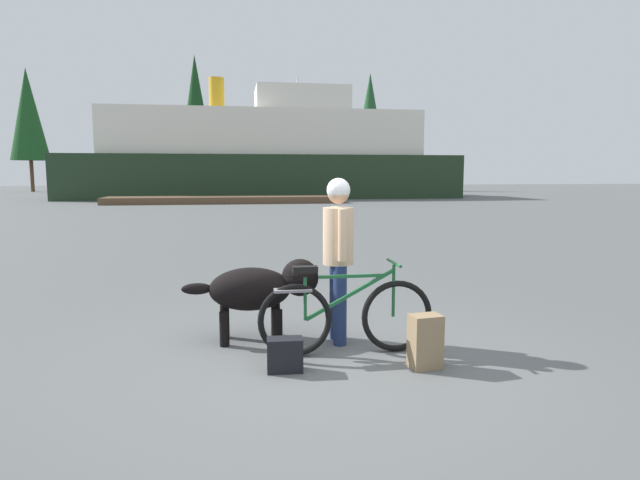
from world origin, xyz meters
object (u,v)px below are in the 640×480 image
at_px(handbag_pannier, 285,355).
at_px(bicycle, 345,316).
at_px(ferry_boat, 266,157).
at_px(person_cyclist, 338,244).
at_px(backpack, 425,341).
at_px(sailboat_moored, 298,191).
at_px(dog, 260,288).

bearing_deg(handbag_pannier, bicycle, 30.27).
bearing_deg(bicycle, ferry_boat, 87.79).
xyz_separation_m(bicycle, person_cyclist, (0.00, 0.41, 0.65)).
distance_m(bicycle, handbag_pannier, 0.77).
distance_m(person_cyclist, ferry_boat, 35.48).
distance_m(backpack, sailboat_moored, 34.99).
distance_m(dog, ferry_boat, 35.37).
xyz_separation_m(bicycle, backpack, (0.65, -0.48, -0.14)).
bearing_deg(dog, bicycle, -36.35).
height_order(bicycle, dog, bicycle).
distance_m(person_cyclist, dog, 0.95).
bearing_deg(bicycle, sailboat_moored, 83.98).
bearing_deg(person_cyclist, backpack, -54.22).
bearing_deg(handbag_pannier, dog, 99.82).
height_order(bicycle, person_cyclist, person_cyclist).
bearing_deg(sailboat_moored, dog, -97.46).
relative_size(backpack, sailboat_moored, 0.06).
xyz_separation_m(bicycle, ferry_boat, (1.38, 35.80, 2.66)).
distance_m(bicycle, ferry_boat, 35.93).
bearing_deg(bicycle, backpack, -36.72).
relative_size(bicycle, handbag_pannier, 5.46).
xyz_separation_m(person_cyclist, backpack, (0.64, -0.89, -0.80)).
height_order(bicycle, backpack, bicycle).
bearing_deg(dog, backpack, -36.52).
height_order(dog, ferry_boat, ferry_boat).
relative_size(ferry_boat, sailboat_moored, 3.27).
height_order(backpack, ferry_boat, ferry_boat).
relative_size(person_cyclist, dog, 1.20).
bearing_deg(person_cyclist, ferry_boat, 87.77).
distance_m(backpack, handbag_pannier, 1.29).
bearing_deg(dog, handbag_pannier, -80.18).
bearing_deg(bicycle, person_cyclist, 89.31).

